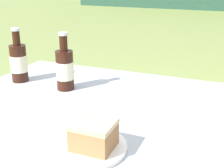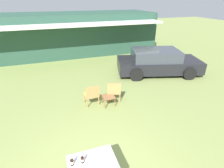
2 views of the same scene
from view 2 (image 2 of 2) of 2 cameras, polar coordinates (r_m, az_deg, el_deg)
cabin_building at (r=13.64m, az=-12.98°, el=15.89°), size 11.85×4.95×2.79m
parked_car at (r=9.76m, az=14.61°, el=6.97°), size 4.66×2.90×1.31m
wicker_chair_cushioned at (r=6.69m, az=-6.69°, el=-3.26°), size 0.57×0.50×0.83m
wicker_chair_plain at (r=6.88m, az=0.60°, el=-2.10°), size 0.63×0.58×0.83m
garden_side_table at (r=6.67m, az=-1.16°, el=-4.38°), size 0.45×0.44×0.38m
patio_table at (r=3.97m, az=-6.22°, el=-25.17°), size 1.00×0.80×0.71m
cola_bottle_near at (r=3.92m, az=-9.65°, el=-23.17°), size 0.06×0.06×0.21m
cola_bottle_far at (r=3.92m, az=-12.93°, el=-23.59°), size 0.06×0.06×0.21m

